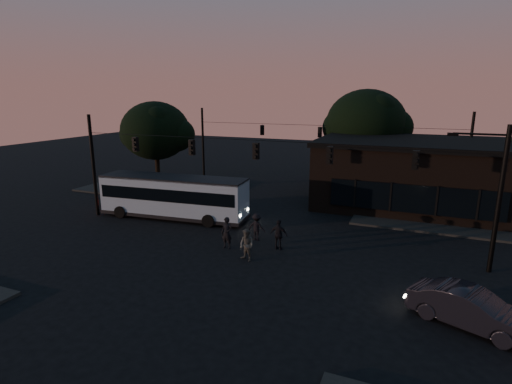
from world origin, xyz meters
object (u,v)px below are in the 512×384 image
at_px(pedestrian_a, 227,233).
at_px(pedestrian_c, 279,235).
at_px(building, 416,173).
at_px(bus, 174,195).
at_px(pedestrian_d, 257,227).
at_px(car, 471,309).
at_px(pedestrian_b, 247,245).

height_order(pedestrian_a, pedestrian_c, pedestrian_a).
bearing_deg(building, bus, -147.41).
bearing_deg(pedestrian_d, pedestrian_a, 61.14).
distance_m(bus, pedestrian_a, 7.46).
relative_size(bus, car, 2.43).
bearing_deg(pedestrian_b, bus, 167.59).
height_order(pedestrian_b, pedestrian_d, pedestrian_b).
height_order(pedestrian_c, pedestrian_d, pedestrian_c).
height_order(bus, pedestrian_b, bus).
distance_m(building, pedestrian_b, 17.56).
xyz_separation_m(car, pedestrian_a, (-12.49, 3.71, 0.19)).
bearing_deg(pedestrian_c, car, 159.31).
height_order(bus, pedestrian_c, bus).
distance_m(pedestrian_c, pedestrian_d, 2.06).
bearing_deg(building, pedestrian_d, -125.62).
xyz_separation_m(car, pedestrian_c, (-9.59, 4.68, 0.16)).
bearing_deg(pedestrian_b, pedestrian_c, 83.44).
bearing_deg(car, pedestrian_a, 95.59).
height_order(pedestrian_b, pedestrian_c, pedestrian_c).
relative_size(pedestrian_a, pedestrian_b, 1.06).
xyz_separation_m(bus, pedestrian_c, (9.20, -2.92, -0.82)).
bearing_deg(pedestrian_c, building, -112.45).
bearing_deg(pedestrian_a, bus, 152.32).
bearing_deg(car, pedestrian_d, 85.70).
relative_size(building, bus, 1.38).
distance_m(pedestrian_a, pedestrian_b, 2.18).
distance_m(pedestrian_b, pedestrian_c, 2.45).
distance_m(building, pedestrian_d, 15.25).
bearing_deg(pedestrian_c, pedestrian_b, 68.99).
height_order(bus, pedestrian_a, bus).
xyz_separation_m(bus, pedestrian_a, (6.31, -3.90, -0.79)).
bearing_deg(bus, car, -27.30).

